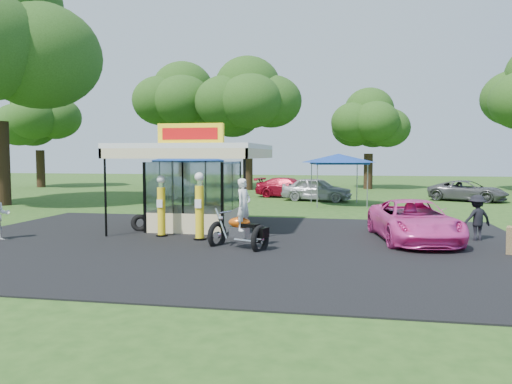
% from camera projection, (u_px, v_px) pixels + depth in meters
% --- Properties ---
extents(ground, '(120.00, 120.00, 0.00)m').
position_uv_depth(ground, '(210.00, 255.00, 14.73)').
color(ground, '#254917').
rests_on(ground, ground).
extents(asphalt_apron, '(20.00, 14.00, 0.04)m').
position_uv_depth(asphalt_apron, '(226.00, 243.00, 16.69)').
color(asphalt_apron, black).
rests_on(asphalt_apron, ground).
extents(gas_station_kiosk, '(5.40, 5.40, 4.18)m').
position_uv_depth(gas_station_kiosk, '(195.00, 185.00, 19.86)').
color(gas_station_kiosk, white).
rests_on(gas_station_kiosk, ground).
extents(gas_pump_left, '(0.42, 0.42, 2.24)m').
position_uv_depth(gas_pump_left, '(161.00, 208.00, 17.94)').
color(gas_pump_left, black).
rests_on(gas_pump_left, ground).
extents(gas_pump_right, '(0.44, 0.44, 2.37)m').
position_uv_depth(gas_pump_right, '(200.00, 208.00, 17.17)').
color(gas_pump_right, black).
rests_on(gas_pump_right, ground).
extents(motorcycle, '(2.05, 1.51, 2.32)m').
position_uv_depth(motorcycle, '(242.00, 221.00, 15.61)').
color(motorcycle, black).
rests_on(motorcycle, ground).
extents(spare_tires, '(0.83, 0.56, 0.68)m').
position_uv_depth(spare_tires, '(140.00, 223.00, 19.36)').
color(spare_tires, black).
rests_on(spare_tires, ground).
extents(kiosk_car, '(2.82, 1.13, 0.96)m').
position_uv_depth(kiosk_car, '(210.00, 211.00, 22.12)').
color(kiosk_car, yellow).
rests_on(kiosk_car, ground).
extents(pink_sedan, '(3.06, 5.40, 1.42)m').
position_uv_depth(pink_sedan, '(414.00, 221.00, 17.05)').
color(pink_sedan, '#F041A6').
rests_on(pink_sedan, ground).
extents(spectator_east_a, '(1.19, 0.95, 1.60)m').
position_uv_depth(spectator_east_a, '(477.00, 218.00, 17.09)').
color(spectator_east_a, black).
rests_on(spectator_east_a, ground).
extents(bg_car_a, '(4.55, 3.64, 1.45)m').
position_uv_depth(bg_car_a, '(173.00, 187.00, 34.73)').
color(bg_car_a, silver).
rests_on(bg_car_a, ground).
extents(bg_car_b, '(5.07, 2.86, 1.39)m').
position_uv_depth(bg_car_b, '(289.00, 188.00, 34.86)').
color(bg_car_b, maroon).
rests_on(bg_car_b, ground).
extents(bg_car_c, '(4.77, 2.73, 1.53)m').
position_uv_depth(bg_car_c, '(317.00, 189.00, 32.18)').
color(bg_car_c, '#9E9EA2').
rests_on(bg_car_c, ground).
extents(bg_car_d, '(5.25, 4.14, 1.33)m').
position_uv_depth(bg_car_d, '(468.00, 191.00, 32.06)').
color(bg_car_d, '#515053').
rests_on(bg_car_d, ground).
extents(tent_west, '(4.52, 4.52, 3.16)m').
position_uv_depth(tent_west, '(188.00, 157.00, 30.88)').
color(tent_west, gray).
rests_on(tent_west, ground).
extents(tent_east, '(4.35, 4.35, 3.04)m').
position_uv_depth(tent_east, '(338.00, 159.00, 29.31)').
color(tent_east, gray).
rests_on(tent_east, ground).
extents(oak_far_a, '(8.08, 8.08, 9.57)m').
position_uv_depth(oak_far_a, '(39.00, 121.00, 45.65)').
color(oak_far_a, black).
rests_on(oak_far_a, ground).
extents(oak_far_b, '(9.29, 9.29, 11.08)m').
position_uv_depth(oak_far_b, '(183.00, 109.00, 44.97)').
color(oak_far_b, black).
rests_on(oak_far_b, ground).
extents(oak_far_c, '(9.33, 9.33, 10.99)m').
position_uv_depth(oak_far_c, '(248.00, 107.00, 42.09)').
color(oak_far_c, black).
rests_on(oak_far_c, ground).
extents(oak_far_d, '(7.23, 7.23, 8.61)m').
position_uv_depth(oak_far_d, '(369.00, 126.00, 43.46)').
color(oak_far_d, black).
rests_on(oak_far_d, ground).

